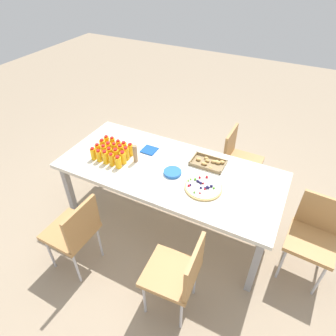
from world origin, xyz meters
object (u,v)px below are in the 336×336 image
object	(u,v)px
juice_bottle_16	(113,144)
juice_bottle_15	(107,142)
juice_bottle_13	(121,151)
juice_bottle_14	(126,154)
juice_bottle_8	(116,155)
chair_end	(314,233)
juice_bottle_10	(103,146)
juice_bottle_6	(104,151)
juice_bottle_0	(93,154)
juice_bottle_17	(119,146)
juice_bottle_5	(98,150)
plate_stack	(173,172)
fruit_pizza	(203,187)
juice_bottle_2	(105,157)
juice_bottle_4	(118,162)
party_table	(169,174)
napkin_stack	(149,150)
chair_near_left	(75,230)
cardboard_tube	(135,154)
juice_bottle_9	(123,158)
juice_bottle_11	(109,148)
juice_bottle_3	(112,160)
snack_tray	(209,163)
juice_bottle_18	(124,148)
juice_bottle_1	(99,156)
juice_bottle_12	(115,150)
juice_bottle_7	(110,154)
chair_far_right	(238,157)
chair_near_right	(179,273)

from	to	relation	value
juice_bottle_16	juice_bottle_15	bearing A→B (deg)	-179.95
juice_bottle_16	juice_bottle_13	bearing A→B (deg)	-26.70
juice_bottle_14	juice_bottle_8	bearing A→B (deg)	-133.66
chair_end	juice_bottle_10	xyz separation A→B (m)	(-2.13, -0.10, 0.31)
juice_bottle_15	juice_bottle_6	bearing A→B (deg)	-62.80
juice_bottle_6	juice_bottle_14	size ratio (longest dim) A/B	1.00
juice_bottle_8	juice_bottle_13	bearing A→B (deg)	91.13
juice_bottle_0	juice_bottle_17	bearing A→B (deg)	58.25
juice_bottle_5	plate_stack	distance (m)	0.81
fruit_pizza	plate_stack	world-z (taller)	fruit_pizza
juice_bottle_2	juice_bottle_4	distance (m)	0.15
party_table	napkin_stack	xyz separation A→B (m)	(-0.32, 0.18, 0.07)
juice_bottle_14	juice_bottle_17	size ratio (longest dim) A/B	1.07
chair_end	juice_bottle_2	xyz separation A→B (m)	(-1.98, -0.26, 0.32)
juice_bottle_5	juice_bottle_10	xyz separation A→B (m)	(-0.00, 0.08, 0.00)
chair_near_left	cardboard_tube	bearing A→B (deg)	-7.99
juice_bottle_9	juice_bottle_11	xyz separation A→B (m)	(-0.22, 0.07, -0.00)
chair_end	juice_bottle_3	size ratio (longest dim) A/B	5.91
snack_tray	napkin_stack	size ratio (longest dim) A/B	2.22
juice_bottle_4	fruit_pizza	xyz separation A→B (m)	(0.85, 0.09, -0.05)
juice_bottle_17	snack_tray	distance (m)	0.94
party_table	juice_bottle_18	xyz separation A→B (m)	(-0.53, 0.02, 0.13)
juice_bottle_0	juice_bottle_16	world-z (taller)	juice_bottle_16
juice_bottle_4	plate_stack	distance (m)	0.53
juice_bottle_1	juice_bottle_15	xyz separation A→B (m)	(-0.07, 0.23, 0.01)
juice_bottle_1	juice_bottle_10	bearing A→B (deg)	115.00
juice_bottle_12	juice_bottle_17	size ratio (longest dim) A/B	1.10
juice_bottle_16	party_table	bearing A→B (deg)	-2.48
juice_bottle_7	juice_bottle_18	xyz separation A→B (m)	(0.07, 0.15, 0.00)
juice_bottle_5	cardboard_tube	xyz separation A→B (m)	(0.40, 0.08, 0.03)
chair_far_right	juice_bottle_0	world-z (taller)	juice_bottle_0
juice_bottle_16	juice_bottle_7	bearing A→B (deg)	-65.40
juice_bottle_14	juice_bottle_16	distance (m)	0.24
juice_bottle_14	juice_bottle_18	xyz separation A→B (m)	(-0.08, 0.08, -0.00)
juice_bottle_1	plate_stack	world-z (taller)	juice_bottle_1
juice_bottle_2	juice_bottle_4	size ratio (longest dim) A/B	1.11
juice_bottle_8	juice_bottle_14	xyz separation A→B (m)	(0.07, 0.07, -0.00)
juice_bottle_4	juice_bottle_10	world-z (taller)	juice_bottle_10
chair_near_right	juice_bottle_4	world-z (taller)	juice_bottle_4
juice_bottle_0	juice_bottle_1	size ratio (longest dim) A/B	1.04
juice_bottle_11	snack_tray	world-z (taller)	juice_bottle_11
juice_bottle_3	chair_end	bearing A→B (deg)	7.63
chair_far_right	juice_bottle_17	size ratio (longest dim) A/B	6.18
juice_bottle_7	juice_bottle_2	bearing A→B (deg)	-84.74
juice_bottle_1	juice_bottle_2	size ratio (longest dim) A/B	0.89
juice_bottle_5	juice_bottle_13	distance (m)	0.24
chair_near_left	juice_bottle_1	bearing A→B (deg)	17.43
juice_bottle_2	juice_bottle_11	size ratio (longest dim) A/B	1.10
juice_bottle_4	juice_bottle_17	distance (m)	0.28
chair_near_left	juice_bottle_12	world-z (taller)	juice_bottle_12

